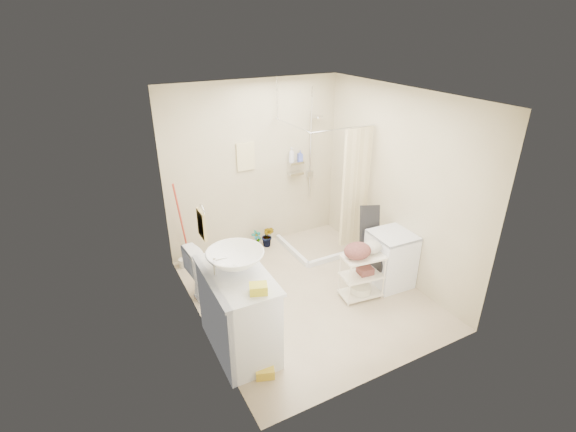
# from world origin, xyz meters

# --- Properties ---
(floor) EXTENTS (3.20, 3.20, 0.00)m
(floor) POSITION_xyz_m (0.00, 0.00, 0.00)
(floor) COLOR #C2B191
(floor) RESTS_ON ground
(ceiling) EXTENTS (2.80, 3.20, 0.04)m
(ceiling) POSITION_xyz_m (0.00, 0.00, 2.60)
(ceiling) COLOR silver
(ceiling) RESTS_ON ground
(wall_back) EXTENTS (2.80, 0.04, 2.60)m
(wall_back) POSITION_xyz_m (0.00, 1.60, 1.30)
(wall_back) COLOR beige
(wall_back) RESTS_ON ground
(wall_front) EXTENTS (2.80, 0.04, 2.60)m
(wall_front) POSITION_xyz_m (0.00, -1.60, 1.30)
(wall_front) COLOR beige
(wall_front) RESTS_ON ground
(wall_left) EXTENTS (0.04, 3.20, 2.60)m
(wall_left) POSITION_xyz_m (-1.40, 0.00, 1.30)
(wall_left) COLOR beige
(wall_left) RESTS_ON ground
(wall_right) EXTENTS (0.04, 3.20, 2.60)m
(wall_right) POSITION_xyz_m (1.40, 0.00, 1.30)
(wall_right) COLOR beige
(wall_right) RESTS_ON ground
(vanity) EXTENTS (0.64, 1.12, 0.97)m
(vanity) POSITION_xyz_m (-1.16, -0.52, 0.49)
(vanity) COLOR silver
(vanity) RESTS_ON ground
(sink) EXTENTS (0.73, 0.73, 0.21)m
(sink) POSITION_xyz_m (-1.13, -0.44, 1.08)
(sink) COLOR white
(sink) RESTS_ON vanity
(counter_basket) EXTENTS (0.21, 0.18, 0.09)m
(counter_basket) POSITION_xyz_m (-1.09, -0.93, 1.02)
(counter_basket) COLOR yellow
(counter_basket) RESTS_ON vanity
(floor_basket) EXTENTS (0.33, 0.29, 0.15)m
(floor_basket) POSITION_xyz_m (-1.10, -1.04, 0.07)
(floor_basket) COLOR yellow
(floor_basket) RESTS_ON ground
(toilet) EXTENTS (0.78, 0.48, 0.76)m
(toilet) POSITION_xyz_m (-1.04, 0.59, 0.38)
(toilet) COLOR silver
(toilet) RESTS_ON ground
(mop) EXTENTS (0.14, 0.14, 1.37)m
(mop) POSITION_xyz_m (-1.28, 1.43, 0.68)
(mop) COLOR #B13426
(mop) RESTS_ON ground
(potted_plant_a) EXTENTS (0.19, 0.15, 0.33)m
(potted_plant_a) POSITION_xyz_m (-0.10, 1.39, 0.17)
(potted_plant_a) COLOR brown
(potted_plant_a) RESTS_ON ground
(potted_plant_b) EXTENTS (0.26, 0.26, 0.37)m
(potted_plant_b) POSITION_xyz_m (0.10, 1.40, 0.19)
(potted_plant_b) COLOR brown
(potted_plant_b) RESTS_ON ground
(hanging_towel) EXTENTS (0.28, 0.03, 0.42)m
(hanging_towel) POSITION_xyz_m (-0.15, 1.58, 1.50)
(hanging_towel) COLOR beige
(hanging_towel) RESTS_ON wall_back
(towel_ring) EXTENTS (0.04, 0.22, 0.34)m
(towel_ring) POSITION_xyz_m (-1.38, -0.20, 1.47)
(towel_ring) COLOR #DFC77E
(towel_ring) RESTS_ON wall_left
(tp_holder) EXTENTS (0.08, 0.12, 0.14)m
(tp_holder) POSITION_xyz_m (-1.36, 0.05, 0.72)
(tp_holder) COLOR white
(tp_holder) RESTS_ON wall_left
(shower) EXTENTS (1.10, 1.10, 2.10)m
(shower) POSITION_xyz_m (0.85, 1.05, 1.05)
(shower) COLOR silver
(shower) RESTS_ON ground
(shampoo_bottle_a) EXTENTS (0.11, 0.11, 0.23)m
(shampoo_bottle_a) POSITION_xyz_m (0.59, 1.51, 1.44)
(shampoo_bottle_a) COLOR silver
(shampoo_bottle_a) RESTS_ON shower
(shampoo_bottle_b) EXTENTS (0.08, 0.08, 0.16)m
(shampoo_bottle_b) POSITION_xyz_m (0.76, 1.54, 1.40)
(shampoo_bottle_b) COLOR #4653AC
(shampoo_bottle_b) RESTS_ON shower
(washing_machine) EXTENTS (0.55, 0.57, 0.77)m
(washing_machine) POSITION_xyz_m (1.14, -0.31, 0.38)
(washing_machine) COLOR silver
(washing_machine) RESTS_ON ground
(laundry_rack) EXTENTS (0.57, 0.38, 0.74)m
(laundry_rack) POSITION_xyz_m (0.61, -0.38, 0.37)
(laundry_rack) COLOR white
(laundry_rack) RESTS_ON ground
(ironing_board) EXTENTS (0.31, 0.12, 1.08)m
(ironing_board) POSITION_xyz_m (0.99, -0.03, 0.54)
(ironing_board) COLOR black
(ironing_board) RESTS_ON ground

